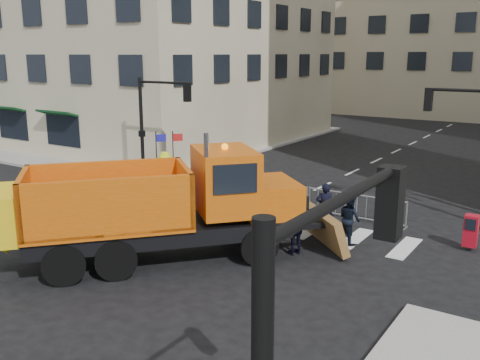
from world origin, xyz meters
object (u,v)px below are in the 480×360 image
Objects in this scene: plow_truck at (151,204)px; cop_b at (350,219)px; worker at (165,170)px; cop_c at (296,229)px; cop_a at (325,207)px; newspaper_box at (471,231)px.

plow_truck is 5.71× the size of cop_b.
plow_truck is 5.61× the size of worker.
cop_c is (-1.08, -2.01, -0.00)m from cop_b.
cop_c is (3.58, 3.06, -1.02)m from plow_truck.
plow_truck is 5.74× the size of cop_c.
cop_b is 0.98× the size of worker.
cop_a is 1.04× the size of cop_b.
plow_truck reaches higher than worker.
cop_a is (3.39, 5.76, -0.97)m from plow_truck.
plow_truck is 10.77m from newspaper_box.
worker is (-8.94, 1.24, 0.13)m from cop_a.
cop_a is 1.05× the size of cop_c.
cop_b reaches higher than newspaper_box.
cop_b is 2.28m from cop_c.
cop_b is (1.26, -0.69, -0.04)m from cop_a.
plow_truck is at bearing 35.63° from cop_a.
cop_b is 1.01× the size of cop_c.
cop_a is at bearing -21.84° from worker.
cop_a is 9.02m from worker.
newspaper_box is (4.81, 3.59, -0.19)m from cop_c.
newspaper_box is (4.99, 0.89, -0.24)m from cop_a.
cop_b is at bearing 127.49° from cop_a.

